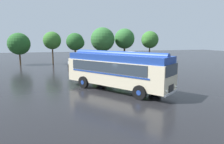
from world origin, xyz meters
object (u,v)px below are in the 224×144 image
car_mid_left (96,63)px  car_mid_right (114,63)px  vintage_bus (117,69)px  box_van (132,59)px  car_near_left (76,64)px

car_mid_left → car_mid_right: (2.72, -0.78, 0.00)m
vintage_bus → box_van: size_ratio=1.65×
box_van → car_mid_right: bearing=174.7°
vintage_bus → car_mid_left: bearing=85.6°
car_mid_right → box_van: size_ratio=0.73×
vintage_bus → car_mid_right: vintage_bus is taller
car_mid_left → car_mid_right: same height
car_near_left → box_van: bearing=-7.0°
car_near_left → car_mid_right: bearing=-7.8°
vintage_bus → car_near_left: size_ratio=2.21×
vintage_bus → car_near_left: bearing=98.6°
car_mid_left → car_mid_right: size_ratio=1.00×
car_mid_left → car_near_left: bearing=179.5°
vintage_bus → car_mid_right: size_ratio=2.24×
car_near_left → car_mid_right: 5.98m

